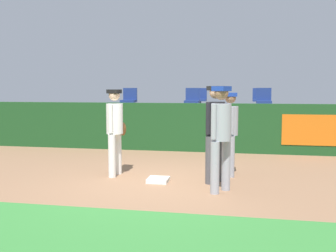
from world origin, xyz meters
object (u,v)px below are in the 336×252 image
at_px(first_base, 158,180).
at_px(player_coach_visitor, 230,128).
at_px(seat_front_right, 264,100).
at_px(player_fielder_home, 115,126).
at_px(seat_front_center, 192,99).
at_px(seat_back_right, 259,98).
at_px(player_runner_visitor, 221,131).
at_px(player_umpire, 215,127).
at_px(seat_back_center, 200,98).
at_px(seat_front_left, 129,99).

height_order(first_base, player_coach_visitor, player_coach_visitor).
bearing_deg(seat_front_right, first_base, -113.08).
distance_m(first_base, player_fielder_home, 1.46).
bearing_deg(seat_front_center, seat_front_right, -0.00).
xyz_separation_m(seat_front_center, seat_back_right, (2.18, 1.80, -0.00)).
relative_size(player_fielder_home, player_runner_visitor, 0.97).
xyz_separation_m(player_fielder_home, player_runner_visitor, (2.22, -0.88, 0.04)).
bearing_deg(player_umpire, player_coach_visitor, -167.16).
xyz_separation_m(seat_front_center, seat_front_right, (2.26, -0.00, -0.00)).
bearing_deg(player_runner_visitor, seat_back_center, -139.04).
relative_size(seat_front_center, seat_back_center, 1.00).
distance_m(first_base, player_coach_visitor, 1.85).
bearing_deg(player_fielder_home, seat_front_center, 172.79).
height_order(player_runner_visitor, seat_front_left, player_runner_visitor).
distance_m(first_base, seat_front_center, 5.45).
height_order(player_fielder_home, seat_front_left, seat_front_left).
height_order(player_fielder_home, player_coach_visitor, player_fielder_home).
xyz_separation_m(seat_back_center, seat_front_left, (-2.20, -1.80, 0.00)).
xyz_separation_m(first_base, seat_front_right, (2.24, 5.25, 1.43)).
height_order(player_umpire, seat_front_left, player_umpire).
xyz_separation_m(player_runner_visitor, seat_front_right, (1.01, 5.75, 0.40)).
relative_size(player_coach_visitor, seat_back_right, 2.06).
distance_m(seat_front_right, seat_back_right, 1.80).
height_order(player_umpire, seat_front_right, player_umpire).
bearing_deg(seat_back_center, player_coach_visitor, -78.26).
distance_m(player_fielder_home, player_umpire, 2.09).
bearing_deg(player_fielder_home, seat_front_right, 150.53).
height_order(first_base, player_fielder_home, player_fielder_home).
distance_m(player_fielder_home, seat_front_left, 5.02).
bearing_deg(player_umpire, player_runner_visitor, 46.31).
xyz_separation_m(seat_back_right, seat_front_left, (-4.32, -1.80, 0.00)).
height_order(player_runner_visitor, seat_back_center, player_runner_visitor).
bearing_deg(player_umpire, seat_front_center, -133.59).
bearing_deg(player_fielder_home, player_runner_visitor, 72.58).
xyz_separation_m(player_fielder_home, seat_front_left, (-1.16, 4.87, 0.44)).
height_order(player_runner_visitor, seat_front_right, player_runner_visitor).
distance_m(player_coach_visitor, player_umpire, 0.72).
height_order(player_coach_visitor, player_umpire, player_umpire).
bearing_deg(player_runner_visitor, seat_back_right, -154.96).
xyz_separation_m(seat_back_center, seat_back_right, (2.11, -0.00, -0.00)).
bearing_deg(first_base, seat_back_center, 89.60).
relative_size(player_runner_visitor, seat_back_right, 2.20).
bearing_deg(player_coach_visitor, player_fielder_home, -91.71).
bearing_deg(seat_back_right, seat_back_center, 180.00).
xyz_separation_m(seat_front_center, seat_front_left, (-2.13, 0.00, 0.00)).
distance_m(player_umpire, seat_front_left, 6.03).
height_order(first_base, seat_back_center, seat_back_center).
xyz_separation_m(player_runner_visitor, seat_front_left, (-3.38, 5.75, 0.40)).
bearing_deg(player_coach_visitor, seat_back_right, 159.56).
bearing_deg(seat_back_right, player_umpire, -98.93).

